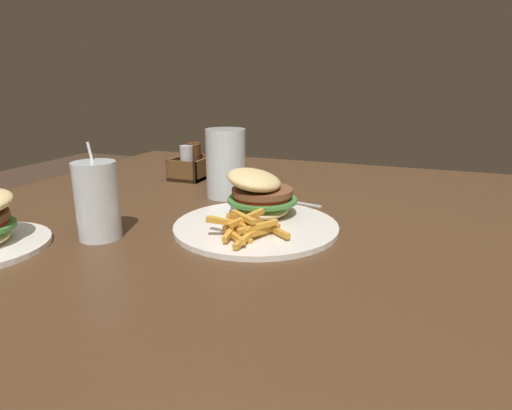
# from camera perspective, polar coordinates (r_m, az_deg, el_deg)

# --- Properties ---
(dining_table) EXTENTS (1.49, 1.33, 0.72)m
(dining_table) POSITION_cam_1_polar(r_m,az_deg,el_deg) (0.85, -3.10, -8.85)
(dining_table) COLOR #4C331E
(dining_table) RESTS_ON ground_plane
(meal_plate_near) EXTENTS (0.31, 0.31, 0.11)m
(meal_plate_near) POSITION_cam_1_polar(r_m,az_deg,el_deg) (0.84, 0.17, -0.33)
(meal_plate_near) COLOR white
(meal_plate_near) RESTS_ON dining_table
(beer_glass) EXTENTS (0.10, 0.10, 0.16)m
(beer_glass) POSITION_cam_1_polar(r_m,az_deg,el_deg) (1.03, -4.04, 5.40)
(beer_glass) COLOR silver
(beer_glass) RESTS_ON dining_table
(juice_glass) EXTENTS (0.08, 0.08, 0.17)m
(juice_glass) POSITION_cam_1_polar(r_m,az_deg,el_deg) (0.81, -20.37, 0.14)
(juice_glass) COLOR silver
(juice_glass) RESTS_ON dining_table
(spoon) EXTENTS (0.06, 0.16, 0.01)m
(spoon) POSITION_cam_1_polar(r_m,az_deg,el_deg) (1.02, 2.37, 1.12)
(spoon) COLOR silver
(spoon) RESTS_ON dining_table
(condiment_caddy) EXTENTS (0.12, 0.09, 0.10)m
(condiment_caddy) POSITION_cam_1_polar(r_m,az_deg,el_deg) (1.24, -8.57, 5.31)
(condiment_caddy) COLOR brown
(condiment_caddy) RESTS_ON dining_table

